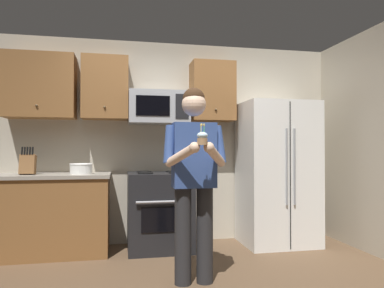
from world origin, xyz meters
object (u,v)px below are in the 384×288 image
object	(u,v)px
microwave	(159,108)
knife_block	(28,164)
bowl_large_white	(81,168)
person	(194,172)
oven_range	(160,211)
cupcake	(202,138)
refrigerator	(277,173)

from	to	relation	value
microwave	knife_block	bearing A→B (deg)	-174.27
bowl_large_white	person	size ratio (longest dim) A/B	0.15
oven_range	cupcake	size ratio (longest dim) A/B	5.36
knife_block	person	bearing A→B (deg)	-34.24
person	cupcake	size ratio (longest dim) A/B	10.13
oven_range	knife_block	size ratio (longest dim) A/B	2.91
cupcake	oven_range	bearing A→B (deg)	97.04
person	knife_block	bearing A→B (deg)	145.76
bowl_large_white	knife_block	bearing A→B (deg)	-179.80
cupcake	knife_block	bearing A→B (deg)	138.72
person	oven_range	bearing A→B (deg)	99.00
knife_block	cupcake	world-z (taller)	cupcake
microwave	bowl_large_white	xyz separation A→B (m)	(-0.91, -0.15, -0.74)
oven_range	refrigerator	size ratio (longest dim) A/B	0.52
cupcake	microwave	bearing A→B (deg)	96.52
refrigerator	knife_block	bearing A→B (deg)	179.81
bowl_large_white	cupcake	bearing A→B (deg)	-53.26
refrigerator	person	distance (m)	1.73
microwave	oven_range	bearing A→B (deg)	-90.02
microwave	person	world-z (taller)	microwave
person	cupcake	xyz separation A→B (m)	(-0.00, -0.33, 0.30)
refrigerator	person	size ratio (longest dim) A/B	1.02
microwave	bowl_large_white	bearing A→B (deg)	-170.83
refrigerator	bowl_large_white	size ratio (longest dim) A/B	6.98
oven_range	bowl_large_white	bearing A→B (deg)	-178.27
person	microwave	bearing A→B (deg)	98.17
oven_range	person	world-z (taller)	person
oven_range	knife_block	xyz separation A→B (m)	(-1.48, -0.03, 0.57)
oven_range	person	size ratio (longest dim) A/B	0.53
bowl_large_white	refrigerator	bearing A→B (deg)	-0.28
refrigerator	knife_block	size ratio (longest dim) A/B	5.63
oven_range	person	distance (m)	1.29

